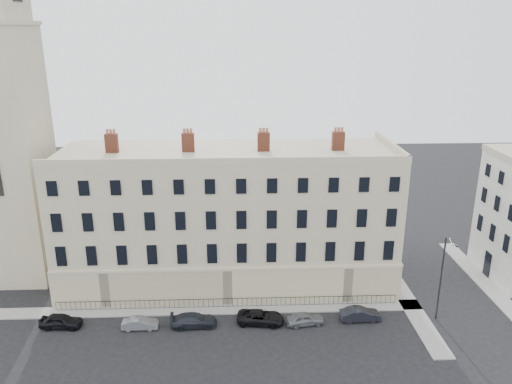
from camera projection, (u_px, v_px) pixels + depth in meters
ground at (291, 337)px, 46.73m from camera, size 160.00×160.00×0.00m
terrace at (228, 217)px, 55.48m from camera, size 36.22×12.22×17.00m
church_tower at (0, 116)px, 52.93m from camera, size 8.00×8.13×44.00m
pavement_terrace at (189, 310)px, 51.05m from camera, size 48.00×2.00×0.12m
pavement_east_return at (401, 290)px, 54.81m from camera, size 2.00×24.00×0.12m
pavement_adjacent at (481, 280)px, 57.10m from camera, size 2.00×20.00×0.12m
railings at (228, 303)px, 51.44m from camera, size 35.00×0.04×0.96m
car_a at (61, 321)px, 48.01m from camera, size 4.10×1.85×1.37m
car_b at (140, 323)px, 47.84m from camera, size 3.47×1.26×1.14m
car_c at (194, 320)px, 48.19m from camera, size 4.57×2.04×1.30m
car_d at (261, 317)px, 48.71m from camera, size 4.85×2.73×1.28m
car_e at (305, 319)px, 48.51m from camera, size 3.88×2.02×1.26m
car_f at (360, 314)px, 49.18m from camera, size 4.05×1.55×1.32m
streetlamp at (442, 275)px, 47.99m from camera, size 0.61×1.87×8.79m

